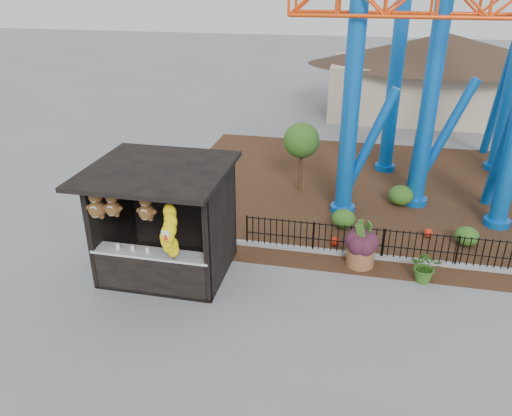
% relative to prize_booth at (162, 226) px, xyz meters
% --- Properties ---
extents(ground, '(120.00, 120.00, 0.00)m').
position_rel_prize_booth_xyz_m(ground, '(2.99, -0.92, -1.52)').
color(ground, slate).
rests_on(ground, ground).
extents(mulch_bed, '(18.00, 12.00, 0.02)m').
position_rel_prize_booth_xyz_m(mulch_bed, '(6.99, 7.08, -1.51)').
color(mulch_bed, '#331E11').
rests_on(mulch_bed, ground).
extents(curb, '(18.00, 0.18, 0.12)m').
position_rel_prize_booth_xyz_m(curb, '(6.99, 2.08, -1.46)').
color(curb, gray).
rests_on(curb, ground).
extents(prize_booth, '(3.50, 3.40, 3.12)m').
position_rel_prize_booth_xyz_m(prize_booth, '(0.00, 0.00, 0.00)').
color(prize_booth, black).
rests_on(prize_booth, ground).
extents(picket_fence, '(12.20, 0.06, 1.00)m').
position_rel_prize_booth_xyz_m(picket_fence, '(7.89, 2.08, -1.02)').
color(picket_fence, black).
rests_on(picket_fence, ground).
extents(roller_coaster, '(11.00, 6.37, 10.82)m').
position_rel_prize_booth_xyz_m(roller_coaster, '(8.11, 7.31, 4.92)').
color(roller_coaster, blue).
rests_on(roller_coaster, ground).
extents(terracotta_planter, '(0.85, 0.85, 0.64)m').
position_rel_prize_booth_xyz_m(terracotta_planter, '(5.17, 1.63, -1.20)').
color(terracotta_planter, brown).
rests_on(terracotta_planter, ground).
extents(planter_foliage, '(0.70, 0.70, 0.64)m').
position_rel_prize_booth_xyz_m(planter_foliage, '(5.17, 1.63, -0.56)').
color(planter_foliage, '#341521').
rests_on(planter_foliage, terracotta_planter).
extents(potted_plant, '(0.91, 0.82, 0.90)m').
position_rel_prize_booth_xyz_m(potted_plant, '(6.88, 1.18, -1.07)').
color(potted_plant, '#2C5318').
rests_on(potted_plant, ground).
extents(landscaping, '(7.98, 4.07, 0.70)m').
position_rel_prize_booth_xyz_m(landscaping, '(7.41, 4.65, -1.21)').
color(landscaping, '#2C5318').
rests_on(landscaping, mulch_bed).
extents(pavilion, '(15.00, 15.00, 4.80)m').
position_rel_prize_booth_xyz_m(pavilion, '(8.99, 19.08, 1.55)').
color(pavilion, '#BFAD8C').
rests_on(pavilion, ground).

